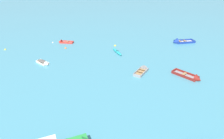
{
  "coord_description": "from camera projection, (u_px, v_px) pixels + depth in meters",
  "views": [
    {
      "loc": [
        -3.48,
        -3.12,
        13.48
      ],
      "look_at": [
        0.0,
        22.84,
        0.15
      ],
      "focal_mm": 31.59,
      "sensor_mm": 36.0,
      "label": 1
    }
  ],
  "objects": [
    {
      "name": "mooring_buoy_central",
      "position": [
        53.0,
        43.0,
        40.67
      ],
      "size": [
        0.31,
        0.31,
        0.31
      ],
      "primitive_type": "sphere",
      "color": "silver",
      "rests_on": "ground_plane"
    },
    {
      "name": "rowboat_white_outer_right",
      "position": [
        44.0,
        63.0,
        31.37
      ],
      "size": [
        2.51,
        2.56,
        0.85
      ],
      "color": "#99754C",
      "rests_on": "ground_plane"
    },
    {
      "name": "mooring_buoy_far_field",
      "position": [
        115.0,
        46.0,
        38.98
      ],
      "size": [
        0.41,
        0.41,
        0.41
      ],
      "primitive_type": "sphere",
      "color": "yellow",
      "rests_on": "ground_plane"
    },
    {
      "name": "rowboat_maroon_back_row_right",
      "position": [
        193.0,
        78.0,
        27.11
      ],
      "size": [
        3.42,
        4.04,
        1.19
      ],
      "color": "gray",
      "rests_on": "ground_plane"
    },
    {
      "name": "rowboat_deep_blue_far_left",
      "position": [
        179.0,
        42.0,
        40.45
      ],
      "size": [
        4.74,
        1.88,
        1.47
      ],
      "color": "beige",
      "rests_on": "ground_plane"
    },
    {
      "name": "rowboat_red_back_row_left",
      "position": [
        63.0,
        42.0,
        40.59
      ],
      "size": [
        3.27,
        1.78,
        0.95
      ],
      "color": "gray",
      "rests_on": "ground_plane"
    },
    {
      "name": "rowboat_grey_cluster_outer",
      "position": [
        143.0,
        70.0,
        29.25
      ],
      "size": [
        2.95,
        3.26,
        1.09
      ],
      "color": "#99754C",
      "rests_on": "ground_plane"
    },
    {
      "name": "kayak_turquoise_cluster_inner",
      "position": [
        117.0,
        52.0,
        35.73
      ],
      "size": [
        1.48,
        3.79,
        0.36
      ],
      "color": "teal",
      "rests_on": "ground_plane"
    },
    {
      "name": "mooring_buoy_between_boats_right",
      "position": [
        66.0,
        48.0,
        37.72
      ],
      "size": [
        0.39,
        0.39,
        0.39
      ],
      "primitive_type": "sphere",
      "color": "orange",
      "rests_on": "ground_plane"
    },
    {
      "name": "mooring_buoy_near_foreground",
      "position": [
        5.0,
        50.0,
        37.1
      ],
      "size": [
        0.36,
        0.36,
        0.36
      ],
      "primitive_type": "sphere",
      "color": "yellow",
      "rests_on": "ground_plane"
    }
  ]
}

